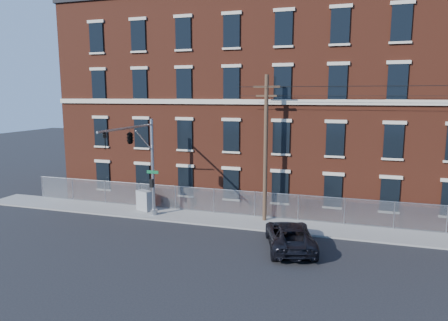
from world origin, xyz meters
name	(u,v)px	position (x,y,z in m)	size (l,w,h in m)	color
ground	(212,247)	(0.00, 0.00, 0.00)	(140.00, 140.00, 0.00)	black
sidewalk	(422,238)	(12.00, 5.00, 0.06)	(65.00, 3.00, 0.12)	gray
mill_building	(411,103)	(12.00, 13.93, 8.15)	(55.30, 14.32, 16.30)	#5E2616
chain_link_fence	(420,217)	(12.00, 6.30, 1.06)	(59.06, 0.06, 1.85)	#A5A8AD
traffic_signal_mast	(136,147)	(-6.00, 2.18, 5.39)	(0.90, 6.75, 7.00)	#9EA0A5
utility_pole_near	(266,146)	(2.00, 5.60, 5.34)	(1.80, 0.28, 10.00)	#4E3827
pickup_truck	(290,235)	(4.38, 1.18, 0.75)	(2.50, 5.42, 1.51)	black
utility_cabinet	(144,200)	(-7.20, 5.30, 0.88)	(1.22, 0.61, 1.52)	gray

